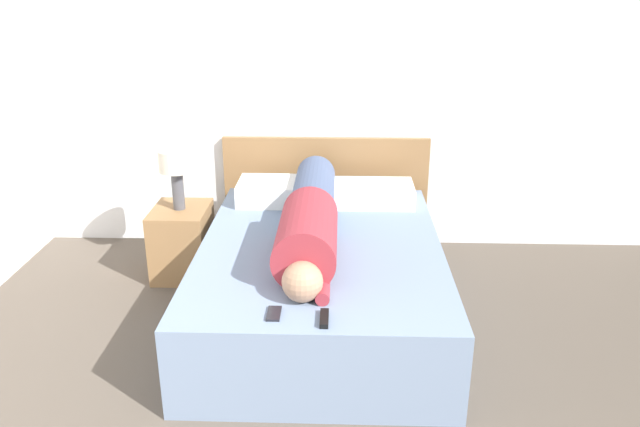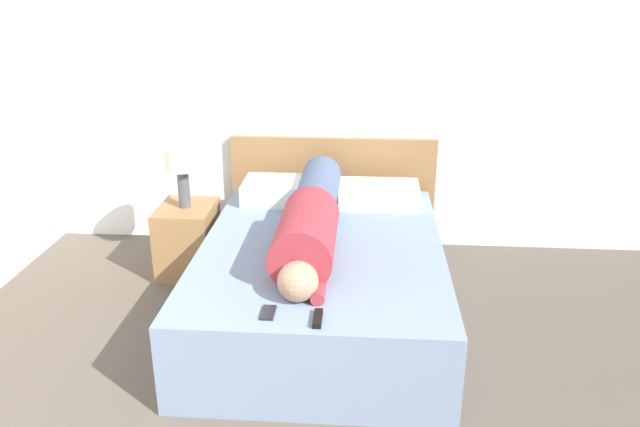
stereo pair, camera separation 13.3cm
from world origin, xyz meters
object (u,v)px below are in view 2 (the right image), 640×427
object	(u,v)px
pillow_second	(379,194)
cell_phone	(268,313)
nightstand	(188,239)
pillow_near_headboard	(285,191)
bed	(322,280)
table_lamp	(182,165)
tv_remote	(318,318)
person_lying	(311,218)

from	to	relation	value
pillow_second	cell_phone	world-z (taller)	pillow_second
nightstand	pillow_second	distance (m)	1.38
pillow_near_headboard	pillow_second	xyz separation A→B (m)	(0.66, 0.00, -0.01)
bed	nightstand	bearing A→B (deg)	150.71
table_lamp	tv_remote	bearing A→B (deg)	-54.36
person_lying	tv_remote	distance (m)	0.94
bed	table_lamp	bearing A→B (deg)	150.71
tv_remote	cell_phone	xyz separation A→B (m)	(-0.24, 0.05, -0.01)
cell_phone	pillow_second	bearing A→B (deg)	71.04
nightstand	pillow_second	xyz separation A→B (m)	(1.33, 0.18, 0.31)
pillow_near_headboard	person_lying	bearing A→B (deg)	-70.45
nightstand	tv_remote	xyz separation A→B (m)	(1.03, -1.44, 0.25)
tv_remote	table_lamp	bearing A→B (deg)	125.64
table_lamp	pillow_second	world-z (taller)	table_lamp
bed	cell_phone	distance (m)	0.90
nightstand	bed	bearing A→B (deg)	-29.29
table_lamp	cell_phone	xyz separation A→B (m)	(0.79, -1.39, -0.30)
bed	nightstand	size ratio (longest dim) A/B	4.13
table_lamp	tv_remote	distance (m)	1.79
pillow_second	bed	bearing A→B (deg)	-115.28
bed	pillow_second	xyz separation A→B (m)	(0.35, 0.73, 0.31)
bed	person_lying	bearing A→B (deg)	150.54
tv_remote	cell_phone	world-z (taller)	tv_remote
bed	pillow_near_headboard	xyz separation A→B (m)	(-0.31, 0.73, 0.32)
table_lamp	cell_phone	distance (m)	1.63
tv_remote	pillow_near_headboard	bearing A→B (deg)	102.49
tv_remote	bed	bearing A→B (deg)	92.91
person_lying	pillow_near_headboard	bearing A→B (deg)	109.55
pillow_second	tv_remote	xyz separation A→B (m)	(-0.30, -1.62, -0.05)
bed	table_lamp	xyz separation A→B (m)	(-0.99, 0.55, 0.55)
pillow_second	pillow_near_headboard	bearing A→B (deg)	180.00
nightstand	table_lamp	world-z (taller)	table_lamp
pillow_near_headboard	pillow_second	distance (m)	0.66
bed	person_lying	size ratio (longest dim) A/B	1.16
bed	tv_remote	xyz separation A→B (m)	(0.05, -0.88, 0.26)
table_lamp	pillow_near_headboard	world-z (taller)	table_lamp
nightstand	pillow_near_headboard	xyz separation A→B (m)	(0.67, 0.18, 0.32)
bed	tv_remote	distance (m)	0.92
nightstand	person_lying	world-z (taller)	person_lying
nightstand	tv_remote	distance (m)	1.79
table_lamp	pillow_near_headboard	bearing A→B (deg)	15.01
cell_phone	pillow_near_headboard	bearing A→B (deg)	94.35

